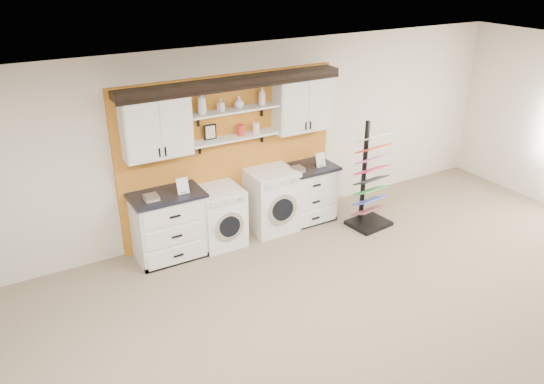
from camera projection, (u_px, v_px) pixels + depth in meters
ceiling at (451, 119)px, 4.02m from camera, size 10.00×10.00×0.00m
wall_back at (229, 142)px, 7.76m from camera, size 10.00×0.00×10.00m
accent_panel at (230, 156)px, 7.81m from camera, size 3.40×0.07×2.40m
upper_cabinet_left at (156, 126)px, 6.88m from camera, size 0.90×0.35×0.84m
upper_cabinet_right at (302, 103)px, 7.91m from camera, size 0.90×0.35×0.84m
shelf_lower at (235, 138)px, 7.55m from camera, size 1.32×0.28×0.03m
shelf_upper at (234, 110)px, 7.38m from camera, size 1.32×0.28×0.03m
crown_molding at (232, 82)px, 7.22m from camera, size 3.30×0.41×0.13m
picture_frame at (210, 132)px, 7.37m from camera, size 0.18×0.02×0.22m
canister_red at (241, 130)px, 7.55m from camera, size 0.11×0.11×0.16m
canister_cream at (256, 128)px, 7.67m from camera, size 0.10×0.10×0.14m
base_cabinet_left at (169, 225)px, 7.34m from camera, size 0.99×0.66×0.97m
base_cabinet_right at (305, 193)px, 8.38m from camera, size 0.93×0.66×0.91m
washer at (219, 216)px, 7.71m from camera, size 0.63×0.71×0.87m
dryer at (271, 200)px, 8.08m from camera, size 0.70×0.71×0.97m
sample_rack at (370, 194)px, 8.18m from camera, size 0.66×0.57×1.66m
soap_bottle_a at (202, 103)px, 7.09m from camera, size 0.13×0.13×0.31m
soap_bottle_b at (221, 105)px, 7.25m from camera, size 0.10×0.10×0.17m
soap_bottle_c at (239, 102)px, 7.37m from camera, size 0.17×0.17×0.18m
soap_bottle_d at (262, 96)px, 7.52m from camera, size 0.11×0.11×0.27m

